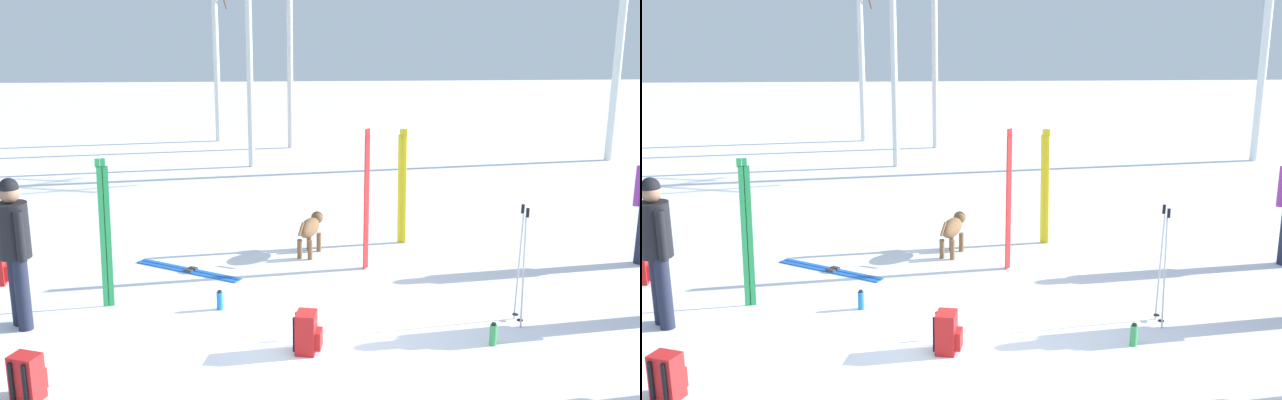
% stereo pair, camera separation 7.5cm
% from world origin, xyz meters
% --- Properties ---
extents(ground_plane, '(60.00, 60.00, 0.00)m').
position_xyz_m(ground_plane, '(0.00, 0.00, 0.00)').
color(ground_plane, white).
extents(person_0, '(0.35, 0.44, 1.72)m').
position_xyz_m(person_0, '(-3.18, 0.83, 0.98)').
color(person_0, '#1E2338').
rests_on(person_0, ground_plane).
extents(dog, '(0.43, 0.85, 0.57)m').
position_xyz_m(dog, '(0.16, 3.17, 0.39)').
color(dog, brown).
rests_on(dog, ground_plane).
extents(ski_pair_planted_0, '(0.15, 0.09, 1.76)m').
position_xyz_m(ski_pair_planted_0, '(1.57, 3.64, 0.87)').
color(ski_pair_planted_0, yellow).
rests_on(ski_pair_planted_0, ground_plane).
extents(ski_pair_planted_1, '(0.17, 0.05, 1.81)m').
position_xyz_m(ski_pair_planted_1, '(-2.33, 1.37, 0.90)').
color(ski_pair_planted_1, green).
rests_on(ski_pair_planted_1, ground_plane).
extents(ski_pair_planted_2, '(0.09, 0.13, 1.94)m').
position_xyz_m(ski_pair_planted_2, '(0.89, 2.51, 0.97)').
color(ski_pair_planted_2, red).
rests_on(ski_pair_planted_2, ground_plane).
extents(ski_pair_lying_0, '(1.51, 1.02, 0.05)m').
position_xyz_m(ski_pair_lying_0, '(-1.54, 2.54, 0.01)').
color(ski_pair_lying_0, blue).
rests_on(ski_pair_lying_0, ground_plane).
extents(ski_poles_0, '(0.07, 0.26, 1.38)m').
position_xyz_m(ski_poles_0, '(2.40, 0.59, 0.74)').
color(ski_poles_0, '#B2B2BC').
rests_on(ski_poles_0, ground_plane).
extents(backpack_0, '(0.32, 0.30, 0.44)m').
position_xyz_m(backpack_0, '(-0.02, 0.00, 0.21)').
color(backpack_0, red).
rests_on(backpack_0, ground_plane).
extents(backpack_1, '(0.31, 0.33, 0.44)m').
position_xyz_m(backpack_1, '(-2.60, -0.80, 0.21)').
color(backpack_1, red).
rests_on(backpack_1, ground_plane).
extents(water_bottle_0, '(0.08, 0.08, 0.25)m').
position_xyz_m(water_bottle_0, '(1.96, 0.05, 0.12)').
color(water_bottle_0, green).
rests_on(water_bottle_0, ground_plane).
extents(water_bottle_1, '(0.07, 0.07, 0.24)m').
position_xyz_m(water_bottle_1, '(-1.01, 1.19, 0.11)').
color(water_bottle_1, '#1E72BF').
rests_on(water_bottle_1, ground_plane).
extents(birch_tree_0, '(1.09, 1.01, 5.88)m').
position_xyz_m(birch_tree_0, '(-1.89, 12.86, 3.05)').
color(birch_tree_0, silver).
rests_on(birch_tree_0, ground_plane).
extents(birch_tree_3, '(1.77, 1.74, 6.48)m').
position_xyz_m(birch_tree_3, '(7.54, 9.67, 3.37)').
color(birch_tree_3, white).
rests_on(birch_tree_3, ground_plane).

